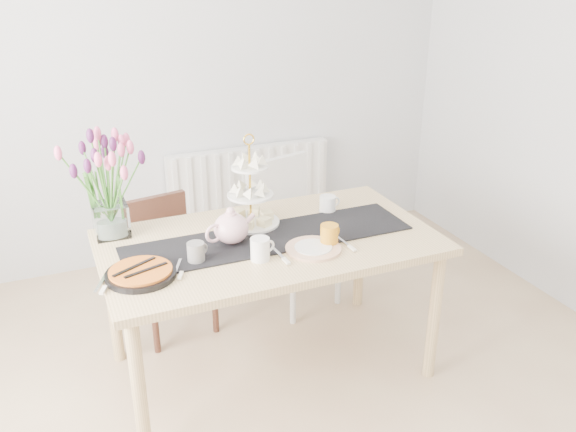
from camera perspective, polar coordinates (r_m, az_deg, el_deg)
name	(u,v)px	position (r m, az deg, el deg)	size (l,w,h in m)	color
room_shell	(321,182)	(2.08, 3.13, 3.19)	(4.50, 4.50, 4.50)	tan
radiator	(250,187)	(4.45, -3.60, 2.73)	(1.20, 0.08, 0.60)	white
dining_table	(269,253)	(2.97, -1.75, -3.46)	(1.60, 0.90, 0.75)	tan
chair_brown	(164,255)	(3.54, -11.50, -3.61)	(0.46, 0.46, 0.76)	#3B1C15
chair_white	(289,221)	(3.70, 0.09, -0.46)	(0.54, 0.54, 0.89)	silver
table_runner	(269,238)	(2.94, -1.77, -2.06)	(1.40, 0.35, 0.01)	black
tulip_vase	(105,172)	(2.98, -16.77, 3.99)	(0.60, 0.60, 0.51)	silver
cake_stand	(250,203)	(3.05, -3.53, 1.26)	(0.29, 0.29, 0.42)	gold
teapot	(231,228)	(2.86, -5.34, -1.14)	(0.26, 0.21, 0.17)	silver
cream_jug	(328,204)	(3.24, 3.72, 1.14)	(0.09, 0.09, 0.09)	white
tart_tin	(141,273)	(2.67, -13.61, -5.24)	(0.30, 0.30, 0.04)	black
mug_grey	(196,253)	(2.73, -8.61, -3.40)	(0.08, 0.08, 0.09)	slate
mug_white	(260,249)	(2.72, -2.63, -3.11)	(0.09, 0.09, 0.10)	white
mug_orange	(329,235)	(2.86, 3.88, -1.78)	(0.09, 0.09, 0.10)	orange
plate_left	(140,276)	(2.67, -13.70, -5.43)	(0.25, 0.25, 0.01)	silver
plate_right	(313,249)	(2.83, 2.38, -3.07)	(0.26, 0.26, 0.01)	white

